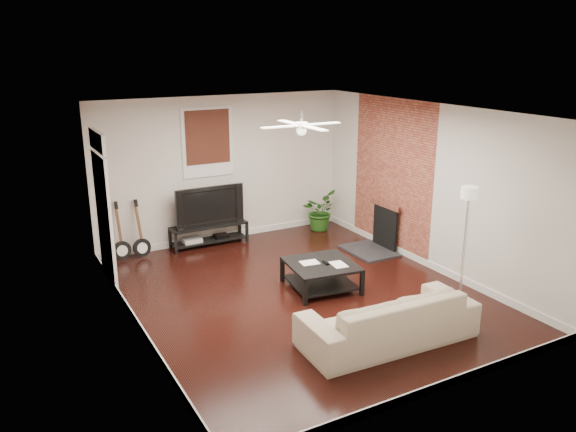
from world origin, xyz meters
The scene contains 14 objects.
room centered at (0.00, 0.00, 1.40)m, with size 5.01×6.01×2.81m.
brick_accent centered at (2.49, 1.00, 1.40)m, with size 0.02×2.20×2.80m, color brown.
fireplace centered at (2.20, 1.00, 0.46)m, with size 0.80×1.10×0.92m, color black.
window_back centered at (-0.30, 2.97, 1.95)m, with size 1.00×0.06×1.30m, color #3A160F.
door_left centered at (-2.46, 1.90, 1.25)m, with size 0.08×1.00×2.50m, color white.
tv_stand centered at (-0.42, 2.78, 0.21)m, with size 1.48×0.39×0.41m, color black.
tv centered at (-0.42, 2.80, 0.80)m, with size 1.32×0.17×0.76m, color black.
coffee_table centered at (0.39, 0.03, 0.21)m, with size 1.01×1.01×0.42m, color black.
sofa centered at (0.25, -1.82, 0.34)m, with size 2.32×0.91×0.68m, color tan.
floor_lamp centered at (1.60, -1.72, 0.95)m, with size 0.31×0.31×1.89m, color white, non-canonical shape.
potted_plant centered at (1.94, 2.60, 0.40)m, with size 0.73×0.63×0.81m, color #225418.
guitar_left centered at (-2.08, 2.75, 0.53)m, with size 0.33×0.23×1.07m, color black, non-canonical shape.
guitar_right centered at (-1.73, 2.72, 0.53)m, with size 0.33×0.23×1.07m, color black, non-canonical shape.
ceiling_fan centered at (0.00, 0.00, 2.60)m, with size 1.24×1.24×0.32m, color white, non-canonical shape.
Camera 1 is at (-4.07, -7.03, 3.70)m, focal length 35.68 mm.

